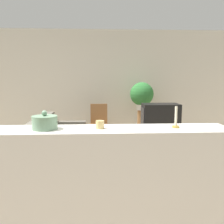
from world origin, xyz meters
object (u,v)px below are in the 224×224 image
at_px(potted_plant, 142,95).
at_px(decorative_bowl, 45,122).
at_px(couch, 57,147).
at_px(television, 160,119).
at_px(wooden_chair, 99,122).

relative_size(potted_plant, decorative_bowl, 2.80).
xyz_separation_m(couch, potted_plant, (1.77, 1.54, 0.82)).
xyz_separation_m(potted_plant, decorative_bowl, (-1.53, -3.54, -0.01)).
relative_size(television, potted_plant, 1.09).
bearing_deg(couch, wooden_chair, 61.71).
bearing_deg(potted_plant, decorative_bowl, -113.42).
xyz_separation_m(television, decorative_bowl, (-1.72, -2.47, 0.39)).
bearing_deg(potted_plant, wooden_chair, -172.08).
relative_size(wooden_chair, decorative_bowl, 3.80).
relative_size(couch, potted_plant, 2.96).
relative_size(wooden_chair, potted_plant, 1.36).
height_order(television, wooden_chair, television).
height_order(couch, decorative_bowl, decorative_bowl).
bearing_deg(television, couch, -166.46).
distance_m(television, wooden_chair, 1.54).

